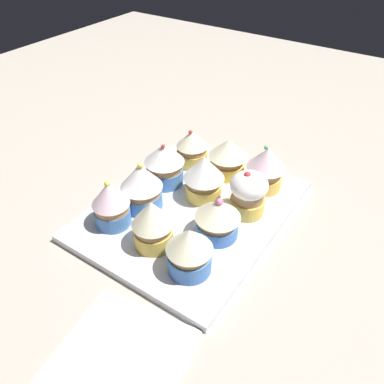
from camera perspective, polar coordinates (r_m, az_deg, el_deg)
ground_plane at (r=62.19cm, az=-0.00°, el=-4.11°), size 180.00×180.00×3.00cm
baking_tray at (r=60.78cm, az=-0.00°, el=-2.65°), size 33.22×26.36×1.20cm
cupcake_0 at (r=68.48cm, az=-0.01°, el=6.63°), size 5.58×5.58×6.67cm
cupcake_1 at (r=63.42cm, az=-4.10°, el=4.29°), size 6.59×6.59×7.64cm
cupcake_2 at (r=58.67cm, az=-7.50°, el=0.98°), size 6.47×6.47×8.03cm
cupcake_3 at (r=56.47cm, az=-11.91°, el=-1.66°), size 5.51×5.51×7.57cm
cupcake_4 at (r=65.86cm, az=4.97°, el=5.43°), size 6.63×6.63×6.82cm
cupcake_5 at (r=59.99cm, az=1.88°, el=2.33°), size 6.44×6.44×7.56cm
cupcake_6 at (r=51.97cm, az=-5.46°, el=-4.82°), size 5.74×5.74×7.56cm
cupcake_7 at (r=63.16cm, az=10.85°, el=3.60°), size 6.36×6.36×7.72cm
cupcake_8 at (r=57.82cm, az=8.33°, el=-0.14°), size 5.68×5.68×7.45cm
cupcake_9 at (r=53.85cm, az=3.82°, el=-3.74°), size 6.49×6.49×6.66cm
cupcake_10 at (r=48.94cm, az=-0.39°, el=-8.54°), size 6.05×6.05×7.01cm
napkin at (r=46.49cm, az=-10.55°, el=-22.79°), size 15.23×15.65×0.60cm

